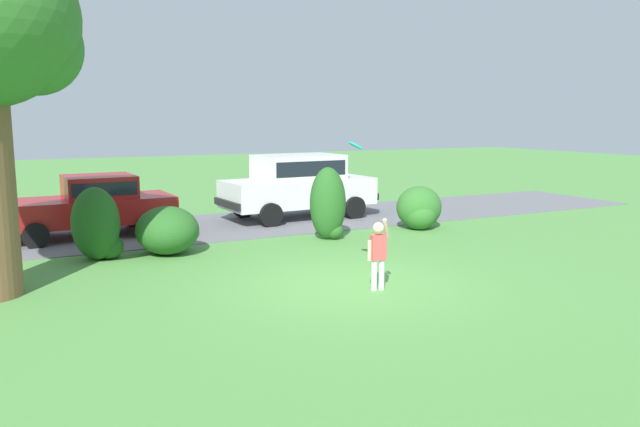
# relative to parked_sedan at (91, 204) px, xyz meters

# --- Properties ---
(ground_plane) EXTENTS (80.00, 80.00, 0.00)m
(ground_plane) POSITION_rel_parked_sedan_xyz_m (3.59, -7.00, -0.85)
(ground_plane) COLOR #518E42
(driveway_strip) EXTENTS (28.00, 4.40, 0.02)m
(driveway_strip) POSITION_rel_parked_sedan_xyz_m (3.59, -0.06, -0.84)
(driveway_strip) COLOR slate
(driveway_strip) RESTS_ON ground
(shrub_near_tree) EXTENTS (1.05, 1.17, 1.56)m
(shrub_near_tree) POSITION_rel_parked_sedan_xyz_m (-0.23, -2.83, -0.11)
(shrub_near_tree) COLOR #1E511C
(shrub_near_tree) RESTS_ON ground
(shrub_centre_left) EXTENTS (1.39, 1.52, 1.07)m
(shrub_centre_left) POSITION_rel_parked_sedan_xyz_m (1.24, -2.95, -0.31)
(shrub_centre_left) COLOR #286023
(shrub_centre_left) RESTS_ON ground
(shrub_centre) EXTENTS (0.93, 0.79, 1.80)m
(shrub_centre) POSITION_rel_parked_sedan_xyz_m (5.23, -3.04, 0.01)
(shrub_centre) COLOR #286023
(shrub_centre) RESTS_ON ground
(shrub_centre_right) EXTENTS (1.28, 1.18, 1.16)m
(shrub_centre_right) POSITION_rel_parked_sedan_xyz_m (8.12, -2.88, -0.31)
(shrub_centre_right) COLOR #33702B
(shrub_centre_right) RESTS_ON ground
(parked_sedan) EXTENTS (4.46, 2.22, 1.56)m
(parked_sedan) POSITION_rel_parked_sedan_xyz_m (0.00, 0.00, 0.00)
(parked_sedan) COLOR maroon
(parked_sedan) RESTS_ON ground
(parked_suv) EXTENTS (4.80, 2.31, 1.92)m
(parked_suv) POSITION_rel_parked_sedan_xyz_m (5.92, 0.21, 0.23)
(parked_suv) COLOR white
(parked_suv) RESTS_ON ground
(child_thrower) EXTENTS (0.47, 0.23, 1.29)m
(child_thrower) POSITION_rel_parked_sedan_xyz_m (3.85, -7.56, -0.13)
(child_thrower) COLOR white
(child_thrower) RESTS_ON ground
(frisbee) EXTENTS (0.27, 0.28, 0.18)m
(frisbee) POSITION_rel_parked_sedan_xyz_m (3.81, -6.80, 1.66)
(frisbee) COLOR #1EB7B2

